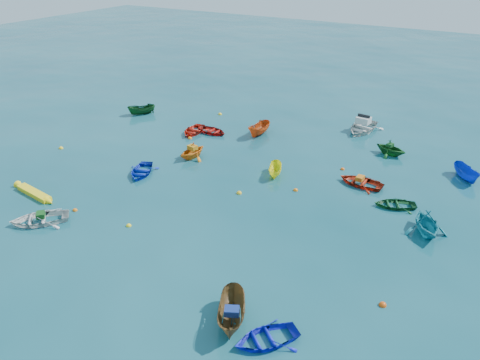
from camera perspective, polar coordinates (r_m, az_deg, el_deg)
The scene contains 33 objects.
ground at distance 30.14m, azimuth -4.85°, elevation -4.43°, with size 160.00×160.00×0.00m, color #0A3F4E.
dinghy_blue_sw at distance 36.17m, azimuth -11.93°, elevation 0.75°, with size 2.24×3.13×0.65m, color #0E2AB7.
dinghy_white_near at distance 32.00m, azimuth -23.15°, elevation -4.74°, with size 2.50×3.50×0.73m, color silver.
sampan_brown_mid at distance 22.64m, azimuth -0.95°, elevation -16.93°, with size 1.25×3.32×1.29m, color brown.
dinghy_blue_se at distance 21.84m, azimuth 3.20°, elevation -19.04°, with size 2.12×2.96×0.61m, color #101BCD.
dinghy_orange_w at distance 38.27m, azimuth -5.81°, elevation 2.74°, with size 2.27×2.64×1.39m, color orange.
sampan_yellow_mid at distance 35.30m, azimuth 4.31°, elevation 0.61°, with size 0.93×2.47×0.96m, color yellow.
dinghy_green_e at distance 32.75m, azimuth 18.33°, elevation -3.08°, with size 1.94×2.71×0.56m, color #124E24.
dinghy_cyan_se at distance 30.57m, azimuth 21.61°, elevation -5.99°, with size 2.53×2.93×1.54m, color teal.
dinghy_red_nw at distance 43.16m, azimuth -3.40°, elevation 5.75°, with size 2.10×2.94×0.61m, color #9C120D.
sampan_orange_n at distance 42.67m, azimuth 2.36°, elevation 5.52°, with size 1.19×3.17×1.23m, color #C64912.
dinghy_green_n at distance 40.55m, azimuth 17.79°, elevation 2.98°, with size 2.23×2.58×1.36m, color #14571D.
dinghy_red_ne at distance 34.93m, azimuth 14.49°, elevation -0.55°, with size 2.29×3.20×0.66m, color #A7220D.
sampan_blue_far at distance 38.43m, azimuth 25.74°, elevation 0.12°, with size 1.08×2.86×1.11m, color #0F34BF.
dinghy_red_far at distance 43.32m, azimuth -5.71°, elevation 5.74°, with size 2.25×3.14×0.65m, color red.
sampan_green_far at distance 48.95m, azimuth -11.85°, elevation 7.85°, with size 1.05×2.78×1.08m, color #10441A.
kayak_yellow at distance 35.45m, azimuth -23.75°, elevation -1.69°, with size 0.62×4.13×0.42m, color yellow, non-canonical shape.
motorboat_white at distance 45.04m, azimuth 14.65°, elevation 5.82°, with size 3.07×4.30×1.49m, color silver.
tarp_green_a at distance 31.73m, azimuth -23.14°, elevation -3.92°, with size 0.65×0.49×0.32m, color #134D18.
tarp_blue_a at distance 21.97m, azimuth -1.00°, elevation -15.70°, with size 0.67×0.51×0.32m, color navy.
tarp_orange_a at distance 37.95m, azimuth -5.82°, elevation 3.96°, with size 0.72×0.55×0.35m, color #C67914.
tarp_green_b at distance 40.28m, azimuth 17.83°, elevation 4.08°, with size 0.57×0.43×0.27m, color #114419.
tarp_orange_b at distance 34.74m, azimuth 14.43°, elevation 0.21°, with size 0.65×0.49×0.31m, color orange.
buoy_or_a at distance 32.49m, azimuth -19.47°, elevation -3.54°, with size 0.32×0.32×0.32m, color orange.
buoy_ye_a at distance 29.87m, azimuth -13.41°, elevation -5.48°, with size 0.32×0.32×0.32m, color yellow.
buoy_or_b at distance 24.44m, azimuth 16.98°, elevation -14.41°, with size 0.38×0.38×0.38m, color #DA4A0B.
buoy_ye_b at distance 42.56m, azimuth -20.98°, elevation 3.60°, with size 0.37×0.37×0.37m, color yellow.
buoy_or_c at distance 42.05m, azimuth -6.13°, elevation 5.04°, with size 0.39×0.39×0.39m, color orange.
buoy_ye_c at distance 32.65m, azimuth -0.11°, elevation -1.65°, with size 0.38×0.38×0.38m, color yellow.
buoy_or_d at distance 33.25m, azimuth 6.78°, elevation -1.29°, with size 0.35×0.35×0.35m, color orange.
buoy_ye_d at distance 47.90m, azimuth -2.46°, elevation 7.98°, with size 0.39×0.39×0.39m, color yellow.
buoy_or_e at distance 36.91m, azimuth 12.38°, elevation 1.26°, with size 0.32×0.32×0.32m, color #FF5A0D.
buoy_ye_e at distance 39.52m, azimuth 25.83°, elevation 0.82°, with size 0.33×0.33×0.33m, color yellow.
Camera 1 is at (15.17, -20.73, 15.77)m, focal length 35.00 mm.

